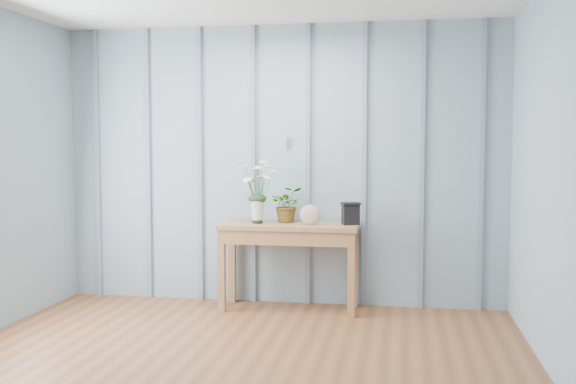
% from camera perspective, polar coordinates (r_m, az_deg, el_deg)
% --- Properties ---
extents(room_shell, '(4.00, 4.50, 2.50)m').
position_cam_1_polar(room_shell, '(4.78, -3.54, 10.64)').
color(room_shell, '#8AA1AC').
rests_on(room_shell, ground).
extents(sideboard, '(1.20, 0.45, 0.75)m').
position_cam_1_polar(sideboard, '(5.84, 0.08, -3.83)').
color(sideboard, '#99683C').
rests_on(sideboard, ground).
extents(daisy_vase, '(0.40, 0.30, 0.56)m').
position_cam_1_polar(daisy_vase, '(5.84, -2.61, 0.75)').
color(daisy_vase, black).
rests_on(daisy_vase, sideboard).
extents(spider_plant, '(0.33, 0.30, 0.31)m').
position_cam_1_polar(spider_plant, '(5.93, -0.05, -1.07)').
color(spider_plant, '#183315').
rests_on(spider_plant, sideboard).
extents(felt_disc_vessel, '(0.18, 0.05, 0.18)m').
position_cam_1_polar(felt_disc_vessel, '(5.74, 1.88, -1.94)').
color(felt_disc_vessel, '#8D4651').
rests_on(felt_disc_vessel, sideboard).
extents(carved_box, '(0.19, 0.17, 0.19)m').
position_cam_1_polar(carved_box, '(5.79, 5.32, -1.81)').
color(carved_box, black).
rests_on(carved_box, sideboard).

